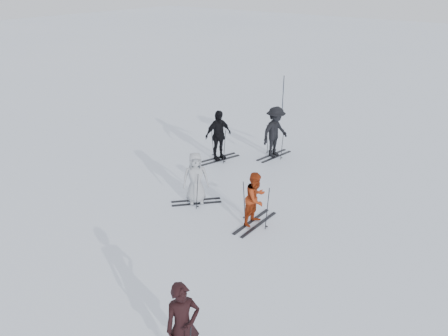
# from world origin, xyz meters

# --- Properties ---
(ground) EXTENTS (120.00, 120.00, 0.00)m
(ground) POSITION_xyz_m (0.00, 0.00, 0.00)
(ground) COLOR silver
(ground) RESTS_ON ground
(skier_near_dark) EXTENTS (0.70, 0.78, 1.80)m
(skier_near_dark) POSITION_xyz_m (3.56, -4.79, 0.90)
(skier_near_dark) COLOR black
(skier_near_dark) RESTS_ON ground
(skier_red) EXTENTS (0.61, 0.79, 1.61)m
(skier_red) POSITION_xyz_m (1.79, 0.18, 0.81)
(skier_red) COLOR #922F10
(skier_red) RESTS_ON ground
(skier_grey) EXTENTS (0.95, 0.97, 1.68)m
(skier_grey) POSITION_xyz_m (-0.42, 0.09, 0.84)
(skier_grey) COLOR #9FA3A8
(skier_grey) RESTS_ON ground
(skier_uphill_left) EXTENTS (0.80, 1.25, 1.97)m
(skier_uphill_left) POSITION_xyz_m (-2.03, 3.25, 0.99)
(skier_uphill_left) COLOR black
(skier_uphill_left) RESTS_ON ground
(skier_uphill_far) EXTENTS (0.94, 1.40, 2.01)m
(skier_uphill_far) POSITION_xyz_m (-0.48, 4.88, 1.01)
(skier_uphill_far) COLOR black
(skier_uphill_far) RESTS_ON ground
(skis_red) EXTENTS (1.81, 0.97, 1.32)m
(skis_red) POSITION_xyz_m (1.79, 0.18, 0.66)
(skis_red) COLOR black
(skis_red) RESTS_ON ground
(skis_grey) EXTENTS (1.79, 1.74, 1.19)m
(skis_grey) POSITION_xyz_m (-0.42, 0.09, 0.60)
(skis_grey) COLOR black
(skis_grey) RESTS_ON ground
(skis_uphill_left) EXTENTS (2.06, 1.48, 1.35)m
(skis_uphill_left) POSITION_xyz_m (-2.03, 3.25, 0.67)
(skis_uphill_left) COLOR black
(skis_uphill_left) RESTS_ON ground
(skis_uphill_far) EXTENTS (1.88, 1.20, 1.28)m
(skis_uphill_far) POSITION_xyz_m (-0.48, 4.88, 0.64)
(skis_uphill_far) COLOR black
(skis_uphill_far) RESTS_ON ground
(piste_marker) EXTENTS (0.05, 0.05, 1.87)m
(piste_marker) POSITION_xyz_m (-3.40, 10.38, 0.94)
(piste_marker) COLOR black
(piste_marker) RESTS_ON ground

